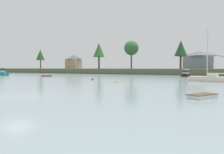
{
  "coord_description": "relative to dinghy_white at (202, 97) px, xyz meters",
  "views": [
    {
      "loc": [
        14.54,
        -11.7,
        2.39
      ],
      "look_at": [
        -0.18,
        17.45,
        0.93
      ],
      "focal_mm": 33.38,
      "sensor_mm": 36.0,
      "label": 1
    }
  ],
  "objects": [
    {
      "name": "cottage_near_water",
      "position": [
        -77.76,
        85.71,
        6.16
      ],
      "size": [
        8.65,
        7.07,
        8.29
      ],
      "color": "tan",
      "rests_on": "far_shore_bank"
    },
    {
      "name": "sailboat_cream",
      "position": [
        0.03,
        21.49,
        0.1
      ],
      "size": [
        7.24,
        3.69,
        9.59
      ],
      "color": "beige",
      "rests_on": "ground"
    },
    {
      "name": "mooring_buoy_red",
      "position": [
        -20.64,
        16.63,
        -0.04
      ],
      "size": [
        0.45,
        0.45,
        0.5
      ],
      "color": "red",
      "rests_on": "ground"
    },
    {
      "name": "shore_tree_left_mid",
      "position": [
        -85.1,
        66.14,
        9.21
      ],
      "size": [
        4.6,
        4.6,
        10.22
      ],
      "color": "brown",
      "rests_on": "far_shore_bank"
    },
    {
      "name": "shore_tree_center",
      "position": [
        -43.12,
        57.48,
        9.57
      ],
      "size": [
        4.7,
        4.7,
        10.69
      ],
      "color": "brown",
      "rests_on": "far_shore_bank"
    },
    {
      "name": "dinghy_white",
      "position": [
        0.0,
        0.0,
        0.0
      ],
      "size": [
        2.34,
        2.87,
        0.45
      ],
      "color": "white",
      "rests_on": "ground"
    },
    {
      "name": "ground_plane",
      "position": [
        -13.55,
        -6.06,
        -0.12
      ],
      "size": [
        517.56,
        517.56,
        0.0
      ],
      "primitive_type": "plane",
      "color": "gray"
    },
    {
      "name": "cruiser_black",
      "position": [
        -6.77,
        43.57,
        0.34
      ],
      "size": [
        2.15,
        6.7,
        3.7
      ],
      "color": "black",
      "rests_on": "ground"
    },
    {
      "name": "cottage_hillside",
      "position": [
        -6.08,
        77.76,
        5.69
      ],
      "size": [
        12.4,
        10.52,
        7.38
      ],
      "color": "gray",
      "rests_on": "far_shore_bank"
    },
    {
      "name": "shore_tree_left",
      "position": [
        -33.39,
        69.54,
        11.03
      ],
      "size": [
        6.45,
        6.45,
        12.44
      ],
      "color": "brown",
      "rests_on": "far_shore_bank"
    },
    {
      "name": "shore_tree_inland_b",
      "position": [
        -11.39,
        64.6,
        9.53
      ],
      "size": [
        4.79,
        4.79,
        10.69
      ],
      "color": "brown",
      "rests_on": "far_shore_bank"
    },
    {
      "name": "far_shore_bank",
      "position": [
        -13.55,
        75.04,
        0.88
      ],
      "size": [
        232.9,
        49.6,
        1.99
      ],
      "primitive_type": "cube",
      "color": "#4C563D",
      "rests_on": "ground"
    },
    {
      "name": "dinghy_maroon",
      "position": [
        -40.8,
        25.18,
        0.01
      ],
      "size": [
        2.86,
        2.01,
        0.49
      ],
      "color": "maroon",
      "rests_on": "ground"
    },
    {
      "name": "mooring_buoy_yellow",
      "position": [
        -14.05,
        13.31,
        -0.04
      ],
      "size": [
        0.42,
        0.42,
        0.48
      ],
      "color": "yellow",
      "rests_on": "ground"
    },
    {
      "name": "cruiser_teal",
      "position": [
        -59.55,
        24.38,
        0.4
      ],
      "size": [
        9.2,
        4.19,
        4.7
      ],
      "color": "#196B70",
      "rests_on": "ground"
    }
  ]
}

